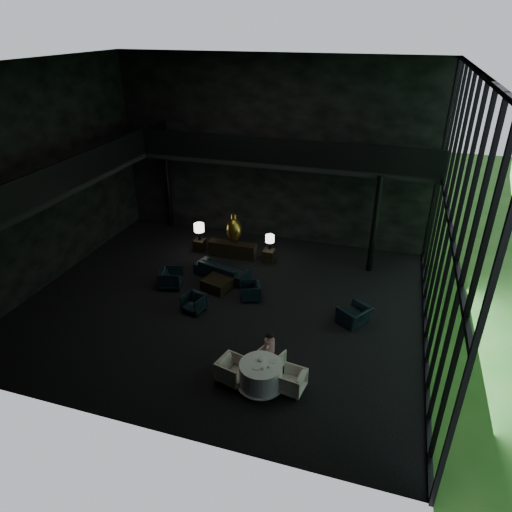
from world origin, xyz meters
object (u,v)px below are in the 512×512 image
(side_table_left, at_px, (200,245))
(child, at_px, (270,343))
(bronze_urn, at_px, (234,229))
(dining_table, at_px, (261,376))
(dining_chair_east, at_px, (291,381))
(table_lamp_right, at_px, (270,239))
(sofa, at_px, (222,266))
(lounge_armchair_west, at_px, (171,277))
(lounge_armchair_south, at_px, (194,303))
(coffee_table, at_px, (218,284))
(dining_chair_north, at_px, (271,359))
(side_table_right, at_px, (269,256))
(lounge_armchair_east, at_px, (251,291))
(console, at_px, (233,250))
(window_armchair, at_px, (354,313))
(dining_chair_west, at_px, (232,369))
(table_lamp_left, at_px, (199,228))

(side_table_left, distance_m, child, 8.06)
(bronze_urn, bearing_deg, child, -62.11)
(dining_table, relative_size, dining_chair_east, 2.03)
(table_lamp_right, bearing_deg, child, -74.25)
(bronze_urn, xyz_separation_m, dining_chair_east, (4.28, -7.31, -0.85))
(bronze_urn, height_order, sofa, bronze_urn)
(lounge_armchair_west, xyz_separation_m, lounge_armchair_south, (1.50, -1.24, -0.10))
(coffee_table, xyz_separation_m, child, (3.03, -3.52, 0.55))
(sofa, bearing_deg, bronze_urn, -69.63)
(sofa, bearing_deg, dining_table, 135.38)
(table_lamp_right, xyz_separation_m, dining_chair_north, (1.88, -6.53, -0.66))
(side_table_left, height_order, dining_chair_north, dining_chair_north)
(side_table_right, distance_m, dining_chair_east, 7.63)
(lounge_armchair_west, distance_m, coffee_table, 1.81)
(sofa, relative_size, lounge_armchair_east, 3.65)
(console, xyz_separation_m, side_table_right, (1.60, 0.08, -0.07))
(sofa, xyz_separation_m, lounge_armchair_south, (-0.08, -2.53, -0.15))
(dining_chair_east, bearing_deg, table_lamp_right, -151.21)
(sofa, bearing_deg, window_armchair, 177.97)
(lounge_armchair_south, relative_size, dining_chair_west, 0.86)
(child, bearing_deg, coffee_table, -49.30)
(lounge_armchair_south, distance_m, dining_chair_north, 3.91)
(sofa, distance_m, window_armchair, 5.58)
(console, xyz_separation_m, window_armchair, (5.56, -3.37, 0.06))
(window_armchair, relative_size, child, 1.41)
(table_lamp_right, bearing_deg, table_lamp_left, -179.61)
(window_armchair, xyz_separation_m, dining_chair_west, (-2.97, -3.79, -0.01))
(table_lamp_right, height_order, dining_chair_west, table_lamp_right)
(lounge_armchair_west, relative_size, dining_chair_east, 1.28)
(side_table_left, xyz_separation_m, lounge_armchair_west, (0.23, -3.20, 0.17))
(table_lamp_right, bearing_deg, bronze_urn, 178.48)
(lounge_armchair_west, bearing_deg, coffee_table, -91.16)
(side_table_right, relative_size, lounge_armchair_east, 0.77)
(dining_chair_east, height_order, child, child)
(lounge_armchair_west, bearing_deg, table_lamp_left, -10.43)
(table_lamp_right, distance_m, dining_chair_north, 6.83)
(console, xyz_separation_m, coffee_table, (0.37, -2.66, -0.11))
(table_lamp_left, xyz_separation_m, child, (5.00, -6.36, -0.28))
(console, height_order, lounge_armchair_east, lounge_armchair_east)
(coffee_table, bearing_deg, child, -49.30)
(side_table_left, distance_m, window_armchair, 7.97)
(table_lamp_right, relative_size, child, 0.99)
(table_lamp_right, xyz_separation_m, sofa, (-1.39, -1.99, -0.49))
(console, relative_size, dining_chair_east, 3.07)
(side_table_right, xyz_separation_m, dining_chair_north, (1.88, -6.40, 0.05))
(sofa, height_order, lounge_armchair_south, sofa)
(table_lamp_right, bearing_deg, lounge_armchair_east, -86.76)
(console, bearing_deg, side_table_right, 2.72)
(table_lamp_left, height_order, dining_chair_north, table_lamp_left)
(table_lamp_left, height_order, coffee_table, table_lamp_left)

